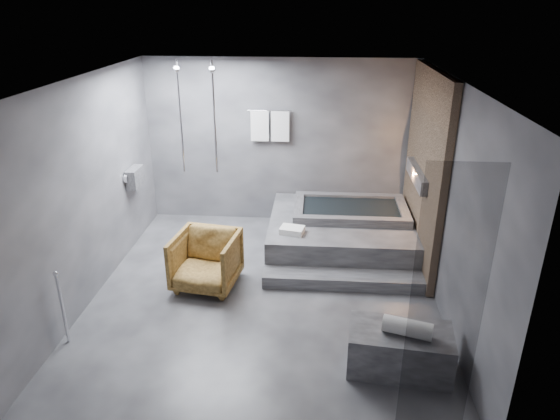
{
  "coord_description": "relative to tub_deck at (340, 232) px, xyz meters",
  "views": [
    {
      "loc": [
        0.65,
        -5.71,
        3.64
      ],
      "look_at": [
        0.18,
        0.3,
        1.09
      ],
      "focal_mm": 32.0,
      "sensor_mm": 36.0,
      "label": 1
    }
  ],
  "objects": [
    {
      "name": "room",
      "position": [
        -0.65,
        -1.21,
        1.48
      ],
      "size": [
        5.0,
        5.04,
        2.82
      ],
      "color": "#2D2D30",
      "rests_on": "ground"
    },
    {
      "name": "tub_deck",
      "position": [
        0.0,
        0.0,
        0.0
      ],
      "size": [
        2.2,
        2.0,
        0.5
      ],
      "primitive_type": "cube",
      "color": "#323335",
      "rests_on": "ground"
    },
    {
      "name": "tub_step",
      "position": [
        0.0,
        -1.18,
        -0.16
      ],
      "size": [
        2.2,
        0.36,
        0.18
      ],
      "primitive_type": "cube",
      "color": "#323335",
      "rests_on": "ground"
    },
    {
      "name": "concrete_bench",
      "position": [
        0.52,
        -2.81,
        -0.01
      ],
      "size": [
        1.12,
        0.7,
        0.48
      ],
      "primitive_type": "cube",
      "rotation": [
        0.0,
        0.0,
        -0.11
      ],
      "color": "#333335",
      "rests_on": "ground"
    },
    {
      "name": "driftwood_chair",
      "position": [
        -1.86,
        -1.31,
        0.13
      ],
      "size": [
        0.93,
        0.95,
        0.77
      ],
      "primitive_type": "imported",
      "rotation": [
        0.0,
        0.0,
        -0.15
      ],
      "color": "#4F3413",
      "rests_on": "ground"
    },
    {
      "name": "rolled_towel",
      "position": [
        0.56,
        -2.87,
        0.32
      ],
      "size": [
        0.53,
        0.32,
        0.18
      ],
      "primitive_type": "cylinder",
      "rotation": [
        0.0,
        1.57,
        -0.3
      ],
      "color": "silver",
      "rests_on": "concrete_bench"
    },
    {
      "name": "deck_towel",
      "position": [
        -0.74,
        -0.59,
        0.29
      ],
      "size": [
        0.38,
        0.31,
        0.09
      ],
      "primitive_type": "cube",
      "rotation": [
        0.0,
        0.0,
        -0.21
      ],
      "color": "white",
      "rests_on": "tub_deck"
    }
  ]
}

